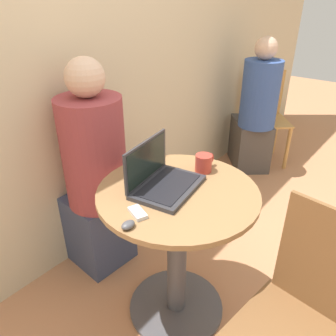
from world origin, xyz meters
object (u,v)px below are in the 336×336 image
at_px(chair_empty, 301,323).
at_px(cell_phone, 138,213).
at_px(person_seated, 93,186).
at_px(laptop, 162,179).

bearing_deg(chair_empty, cell_phone, 105.74).
relative_size(cell_phone, chair_empty, 0.11).
bearing_deg(chair_empty, person_seated, 86.96).
distance_m(laptop, person_seated, 0.63).
distance_m(cell_phone, chair_empty, 0.74).
distance_m(cell_phone, person_seated, 0.71).
relative_size(laptop, cell_phone, 3.54).
bearing_deg(person_seated, cell_phone, -111.81).
distance_m(laptop, cell_phone, 0.23).
distance_m(chair_empty, person_seated, 1.27).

